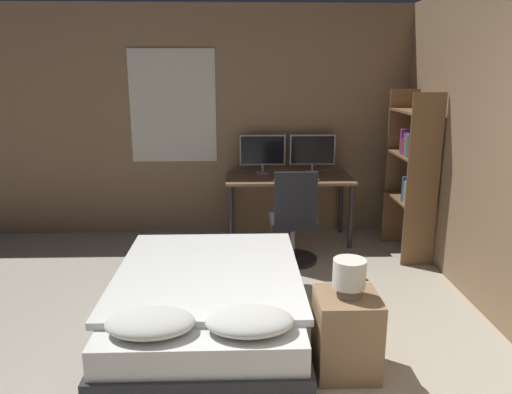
{
  "coord_description": "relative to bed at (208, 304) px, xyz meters",
  "views": [
    {
      "loc": [
        -0.31,
        -2.33,
        1.98
      ],
      "look_at": [
        -0.15,
        2.42,
        0.75
      ],
      "focal_mm": 35.0,
      "sensor_mm": 36.0,
      "label": 1
    }
  ],
  "objects": [
    {
      "name": "wall_back",
      "position": [
        0.54,
        2.51,
        1.12
      ],
      "size": [
        12.0,
        0.08,
        2.7
      ],
      "color": "#8E7051",
      "rests_on": "ground_plane"
    },
    {
      "name": "wall_side_right",
      "position": [
        2.29,
        0.34,
        1.11
      ],
      "size": [
        0.06,
        12.0,
        2.7
      ],
      "color": "#8E7051",
      "rests_on": "ground_plane"
    },
    {
      "name": "bed",
      "position": [
        0.0,
        0.0,
        0.0
      ],
      "size": [
        1.41,
        2.0,
        0.54
      ],
      "color": "#2D2D33",
      "rests_on": "ground_plane"
    },
    {
      "name": "nightstand",
      "position": [
        0.95,
        -0.54,
        0.04
      ],
      "size": [
        0.41,
        0.41,
        0.55
      ],
      "color": "#997551",
      "rests_on": "ground_plane"
    },
    {
      "name": "bedside_lamp",
      "position": [
        0.95,
        -0.54,
        0.46
      ],
      "size": [
        0.21,
        0.21,
        0.25
      ],
      "color": "gray",
      "rests_on": "nightstand"
    },
    {
      "name": "desk",
      "position": [
        0.82,
        2.1,
        0.44
      ],
      "size": [
        1.45,
        0.67,
        0.77
      ],
      "color": "#846042",
      "rests_on": "ground_plane"
    },
    {
      "name": "monitor_left",
      "position": [
        0.52,
        2.34,
        0.79
      ],
      "size": [
        0.54,
        0.16,
        0.46
      ],
      "color": "#B7B7BC",
      "rests_on": "desk"
    },
    {
      "name": "monitor_right",
      "position": [
        1.12,
        2.34,
        0.79
      ],
      "size": [
        0.54,
        0.16,
        0.46
      ],
      "color": "#B7B7BC",
      "rests_on": "desk"
    },
    {
      "name": "keyboard",
      "position": [
        0.82,
        1.87,
        0.54
      ],
      "size": [
        0.38,
        0.13,
        0.02
      ],
      "color": "#B7B7BC",
      "rests_on": "desk"
    },
    {
      "name": "computer_mouse",
      "position": [
        1.1,
        1.87,
        0.55
      ],
      "size": [
        0.07,
        0.05,
        0.04
      ],
      "color": "#B7B7BC",
      "rests_on": "desk"
    },
    {
      "name": "office_chair",
      "position": [
        0.8,
        1.39,
        0.16
      ],
      "size": [
        0.52,
        0.52,
        1.0
      ],
      "color": "black",
      "rests_on": "ground_plane"
    },
    {
      "name": "bookshelf",
      "position": [
        2.07,
        1.58,
        0.75
      ],
      "size": [
        0.33,
        0.75,
        1.76
      ],
      "color": "brown",
      "rests_on": "ground_plane"
    }
  ]
}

